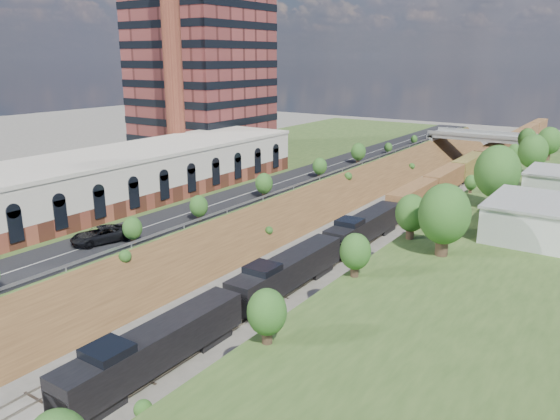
{
  "coord_description": "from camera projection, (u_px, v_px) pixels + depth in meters",
  "views": [
    {
      "loc": [
        32.88,
        -13.42,
        24.88
      ],
      "look_at": [
        -4.54,
        42.04,
        6.0
      ],
      "focal_mm": 35.0,
      "sensor_mm": 36.0,
      "label": 1
    }
  ],
  "objects": [
    {
      "name": "overpass",
      "position": [
        481.0,
        142.0,
        131.15
      ],
      "size": [
        24.5,
        8.3,
        7.4
      ],
      "color": "gray",
      "rests_on": "ground"
    },
    {
      "name": "platform_left",
      "position": [
        206.0,
        183.0,
        100.11
      ],
      "size": [
        44.0,
        180.0,
        5.0
      ],
      "primitive_type": "cube",
      "color": "#365121",
      "rests_on": "ground"
    },
    {
      "name": "white_building_far",
      "position": [
        557.0,
        184.0,
        79.97
      ],
      "size": [
        8.0,
        10.0,
        3.6
      ],
      "primitive_type": "cube",
      "color": "silver",
      "rests_on": "platform_right"
    },
    {
      "name": "highrise_tower",
      "position": [
        199.0,
        14.0,
        107.35
      ],
      "size": [
        22.0,
        22.0,
        53.9
      ],
      "color": "brown",
      "rests_on": "platform_left"
    },
    {
      "name": "white_building_near",
      "position": [
        533.0,
        219.0,
        62.09
      ],
      "size": [
        9.0,
        12.0,
        4.0
      ],
      "primitive_type": "cube",
      "color": "silver",
      "rests_on": "platform_right"
    },
    {
      "name": "commercial_building",
      "position": [
        129.0,
        175.0,
        78.24
      ],
      "size": [
        14.3,
        62.3,
        7.0
      ],
      "color": "brown",
      "rests_on": "platform_left"
    },
    {
      "name": "tree_left_crest",
      "position": [
        100.0,
        238.0,
        55.55
      ],
      "size": [
        2.45,
        2.45,
        3.55
      ],
      "color": "#473323",
      "rests_on": "platform_left"
    },
    {
      "name": "embankment_left",
      "position": [
        309.0,
        215.0,
        88.95
      ],
      "size": [
        10.0,
        180.0,
        10.0
      ],
      "primitive_type": "cube",
      "rotation": [
        0.0,
        0.79,
        0.0
      ],
      "color": "brown",
      "rests_on": "ground"
    },
    {
      "name": "suv",
      "position": [
        101.0,
        235.0,
        59.89
      ],
      "size": [
        4.75,
        7.03,
        1.79
      ],
      "primitive_type": "imported",
      "rotation": [
        0.0,
        0.0,
        -0.3
      ],
      "color": "black",
      "rests_on": "road"
    },
    {
      "name": "tree_right_large",
      "position": [
        444.0,
        215.0,
        55.37
      ],
      "size": [
        5.25,
        5.25,
        7.61
      ],
      "color": "#473323",
      "rests_on": "platform_right"
    },
    {
      "name": "road",
      "position": [
        286.0,
        181.0,
        90.0
      ],
      "size": [
        8.0,
        180.0,
        0.1
      ],
      "primitive_type": "cube",
      "color": "black",
      "rests_on": "platform_left"
    },
    {
      "name": "rail_right_track",
      "position": [
        387.0,
        228.0,
        81.6
      ],
      "size": [
        1.58,
        180.0,
        0.18
      ],
      "primitive_type": "cube",
      "color": "gray",
      "rests_on": "ground"
    },
    {
      "name": "guardrail",
      "position": [
        306.0,
        181.0,
        87.5
      ],
      "size": [
        0.1,
        171.0,
        0.7
      ],
      "color": "#99999E",
      "rests_on": "platform_left"
    },
    {
      "name": "smokestack",
      "position": [
        172.0,
        56.0,
        92.42
      ],
      "size": [
        3.2,
        3.2,
        40.0
      ],
      "primitive_type": "cylinder",
      "color": "brown",
      "rests_on": "platform_left"
    },
    {
      "name": "embankment_right",
      "position": [
        442.0,
        239.0,
        77.1
      ],
      "size": [
        10.0,
        180.0,
        10.0
      ],
      "primitive_type": "cube",
      "rotation": [
        0.0,
        0.79,
        0.0
      ],
      "color": "brown",
      "rests_on": "ground"
    },
    {
      "name": "freight_train",
      "position": [
        468.0,
        166.0,
        114.3
      ],
      "size": [
        3.06,
        188.42,
        4.57
      ],
      "color": "black",
      "rests_on": "ground"
    },
    {
      "name": "rail_left_track",
      "position": [
        355.0,
        223.0,
        84.4
      ],
      "size": [
        1.58,
        180.0,
        0.18
      ],
      "primitive_type": "cube",
      "color": "gray",
      "rests_on": "ground"
    }
  ]
}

